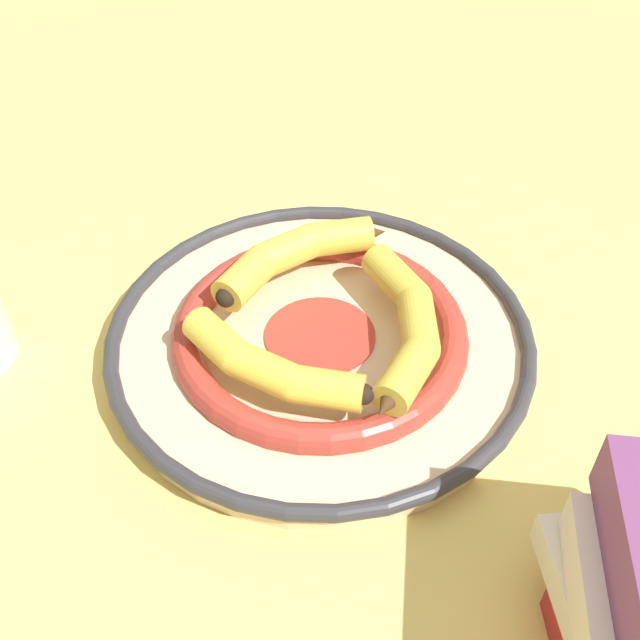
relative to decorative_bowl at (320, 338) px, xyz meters
name	(u,v)px	position (x,y,z in m)	size (l,w,h in m)	color
ground_plane	(276,342)	(-0.02, 0.04, -0.02)	(2.80, 2.80, 0.00)	#E5CC6B
decorative_bowl	(320,338)	(0.00, 0.00, 0.00)	(0.38, 0.38, 0.04)	beige
banana_a	(407,326)	(0.05, -0.06, 0.04)	(0.14, 0.16, 0.03)	gold
banana_b	(295,253)	(0.03, 0.07, 0.04)	(0.19, 0.06, 0.03)	yellow
banana_c	(265,365)	(-0.08, -0.03, 0.04)	(0.09, 0.17, 0.03)	yellow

